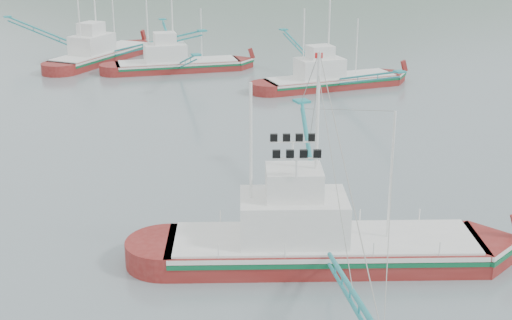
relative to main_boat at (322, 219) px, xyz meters
name	(u,v)px	position (x,y,z in m)	size (l,w,h in m)	color
ground	(308,267)	(-0.76, -0.22, -2.11)	(1200.00, 1200.00, 0.00)	slate
main_boat	(322,219)	(0.00, 0.00, 0.00)	(14.63, 24.74, 10.44)	maroon
bg_boat_right	(330,74)	(17.03, 30.25, -0.87)	(12.46, 22.40, 9.06)	maroon
bg_boat_far	(99,42)	(0.25, 50.67, 0.05)	(20.23, 21.03, 10.04)	maroon
bg_boat_extra	(176,57)	(6.34, 42.79, -0.65)	(12.71, 22.24, 9.06)	maroon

